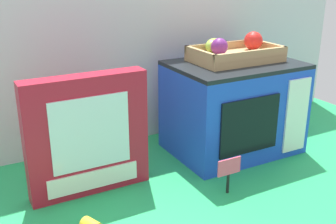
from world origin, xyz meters
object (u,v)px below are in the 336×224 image
toy_microwave (233,107)px  food_groups_crate (234,52)px  cookie_set_box (88,136)px  price_sign (229,170)px

toy_microwave → food_groups_crate: bearing=63.2°
cookie_set_box → price_sign: cookie_set_box is taller
food_groups_crate → toy_microwave: bearing=-116.8°
toy_microwave → cookie_set_box: (-0.49, -0.03, 0.01)m
toy_microwave → price_sign: 0.29m
food_groups_crate → cookie_set_box: 0.53m
cookie_set_box → price_sign: bearing=-31.0°
cookie_set_box → toy_microwave: bearing=4.0°
toy_microwave → price_sign: toy_microwave is taller
toy_microwave → price_sign: size_ratio=3.89×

